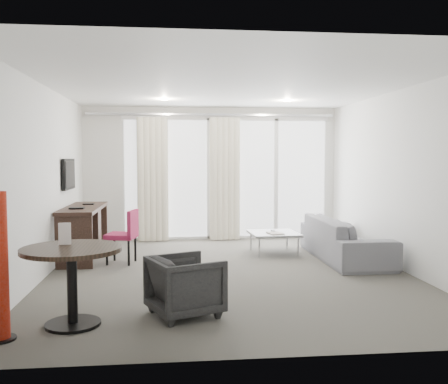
{
  "coord_description": "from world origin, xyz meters",
  "views": [
    {
      "loc": [
        -0.79,
        -6.87,
        1.63
      ],
      "look_at": [
        0.0,
        0.6,
        1.1
      ],
      "focal_mm": 40.0,
      "sensor_mm": 36.0,
      "label": 1
    }
  ],
  "objects": [
    {
      "name": "desk",
      "position": [
        -2.2,
        1.29,
        0.41
      ],
      "size": [
        0.55,
        1.77,
        0.83
      ],
      "primitive_type": null,
      "color": "black",
      "rests_on": "floor"
    },
    {
      "name": "remote",
      "position": [
        0.93,
        1.45,
        0.36
      ],
      "size": [
        0.05,
        0.16,
        0.02
      ],
      "primitive_type": null,
      "rotation": [
        0.0,
        0.0,
        0.01
      ],
      "color": "black",
      "rests_on": "coffee_table"
    },
    {
      "name": "downlight_b",
      "position": [
        1.2,
        1.6,
        2.59
      ],
      "size": [
        0.12,
        0.12,
        0.02
      ],
      "primitive_type": "cylinder",
      "color": "#FFE0B2",
      "rests_on": "ceiling"
    },
    {
      "name": "coffee_table",
      "position": [
        0.93,
        1.36,
        0.18
      ],
      "size": [
        0.83,
        0.83,
        0.36
      ],
      "primitive_type": null,
      "rotation": [
        0.0,
        0.0,
        0.05
      ],
      "color": "gray",
      "rests_on": "floor"
    },
    {
      "name": "magazine",
      "position": [
        0.92,
        1.21,
        0.36
      ],
      "size": [
        0.26,
        0.31,
        0.02
      ],
      "primitive_type": null,
      "rotation": [
        0.0,
        0.0,
        0.2
      ],
      "color": "gray",
      "rests_on": "coffee_table"
    },
    {
      "name": "window_frame",
      "position": [
        0.3,
        2.97,
        1.2
      ],
      "size": [
        4.1,
        0.06,
        2.44
      ],
      "primitive_type": null,
      "color": "white",
      "rests_on": "ground"
    },
    {
      "name": "tv",
      "position": [
        -2.46,
        1.45,
        1.35
      ],
      "size": [
        0.05,
        0.8,
        0.5
      ],
      "primitive_type": null,
      "color": "black",
      "rests_on": "wall_left"
    },
    {
      "name": "curtain_right",
      "position": [
        0.25,
        2.82,
        1.2
      ],
      "size": [
        0.6,
        0.2,
        2.38
      ],
      "primitive_type": null,
      "color": "#EBE2C6",
      "rests_on": "ground"
    },
    {
      "name": "tub_armchair",
      "position": [
        -0.66,
        -1.82,
        0.31
      ],
      "size": [
        0.88,
        0.87,
        0.62
      ],
      "primitive_type": "imported",
      "rotation": [
        0.0,
        0.0,
        1.97
      ],
      "color": "#242424",
      "rests_on": "floor"
    },
    {
      "name": "balustrade",
      "position": [
        0.3,
        5.95,
        0.5
      ],
      "size": [
        5.5,
        0.06,
        1.05
      ],
      "primitive_type": null,
      "color": "#B2B2B7",
      "rests_on": "terrace_slab"
    },
    {
      "name": "curtain_left",
      "position": [
        -1.15,
        2.82,
        1.2
      ],
      "size": [
        0.6,
        0.2,
        2.38
      ],
      "primitive_type": null,
      "color": "#EBE2C6",
      "rests_on": "ground"
    },
    {
      "name": "wall_right",
      "position": [
        2.5,
        0.0,
        1.3
      ],
      "size": [
        0.0,
        6.0,
        2.6
      ],
      "primitive_type": "cube",
      "color": "silver",
      "rests_on": "ground"
    },
    {
      "name": "downlight_a",
      "position": [
        -0.9,
        1.6,
        2.59
      ],
      "size": [
        0.12,
        0.12,
        0.02
      ],
      "primitive_type": "cylinder",
      "color": "#FFE0B2",
      "rests_on": "ceiling"
    },
    {
      "name": "wall_front",
      "position": [
        0.0,
        -3.0,
        1.3
      ],
      "size": [
        5.0,
        0.0,
        2.6
      ],
      "primitive_type": "cube",
      "color": "silver",
      "rests_on": "ground"
    },
    {
      "name": "rattan_chair_b",
      "position": [
        1.61,
        4.62,
        0.43
      ],
      "size": [
        0.6,
        0.6,
        0.86
      ],
      "primitive_type": null,
      "rotation": [
        0.0,
        0.0,
        0.02
      ],
      "color": "brown",
      "rests_on": "terrace_slab"
    },
    {
      "name": "rattan_chair_a",
      "position": [
        1.0,
        4.01,
        0.37
      ],
      "size": [
        0.61,
        0.61,
        0.73
      ],
      "primitive_type": null,
      "rotation": [
        0.0,
        0.0,
        0.25
      ],
      "color": "brown",
      "rests_on": "terrace_slab"
    },
    {
      "name": "desk_chair",
      "position": [
        -1.56,
        0.82,
        0.41
      ],
      "size": [
        0.53,
        0.51,
        0.83
      ],
      "primitive_type": null,
      "rotation": [
        0.0,
        0.0,
        -0.22
      ],
      "color": "#951D43",
      "rests_on": "floor"
    },
    {
      "name": "round_table",
      "position": [
        -1.75,
        -2.02,
        0.38
      ],
      "size": [
        1.23,
        1.23,
        0.76
      ],
      "primitive_type": null,
      "rotation": [
        0.0,
        0.0,
        0.35
      ],
      "color": "black",
      "rests_on": "floor"
    },
    {
      "name": "terrace_slab",
      "position": [
        0.3,
        4.5,
        -0.06
      ],
      "size": [
        5.6,
        3.0,
        0.12
      ],
      "primitive_type": "cube",
      "color": "#4D4D50",
      "rests_on": "ground"
    },
    {
      "name": "wall_left",
      "position": [
        -2.5,
        0.0,
        1.3
      ],
      "size": [
        0.0,
        6.0,
        2.6
      ],
      "primitive_type": "cube",
      "color": "silver",
      "rests_on": "ground"
    },
    {
      "name": "sofa",
      "position": [
        1.97,
        0.78,
        0.33
      ],
      "size": [
        0.87,
        2.24,
        0.65
      ],
      "primitive_type": "imported",
      "rotation": [
        0.0,
        0.0,
        1.57
      ],
      "color": "slate",
      "rests_on": "floor"
    },
    {
      "name": "rattan_table",
      "position": [
        1.21,
        3.53,
        0.27
      ],
      "size": [
        0.7,
        0.7,
        0.54
      ],
      "primitive_type": null,
      "rotation": [
        0.0,
        0.0,
        0.38
      ],
      "color": "brown",
      "rests_on": "terrace_slab"
    },
    {
      "name": "menu_card",
      "position": [
        -1.84,
        -1.87,
        0.72
      ],
      "size": [
        0.12,
        0.03,
        0.22
      ],
      "primitive_type": null,
      "rotation": [
        0.0,
        0.0,
        0.09
      ],
      "color": "white",
      "rests_on": "round_table"
    },
    {
      "name": "window_panel",
      "position": [
        0.3,
        2.98,
        1.2
      ],
      "size": [
        4.0,
        0.02,
        2.38
      ],
      "primitive_type": null,
      "color": "white",
      "rests_on": "ground"
    },
    {
      "name": "ceiling",
      "position": [
        0.0,
        0.0,
        2.6
      ],
      "size": [
        5.0,
        6.0,
        0.0
      ],
      "primitive_type": "cube",
      "color": "white",
      "rests_on": "ground"
    },
    {
      "name": "floor",
      "position": [
        0.0,
        0.0,
        0.0
      ],
      "size": [
        5.0,
        6.0,
        0.0
      ],
      "primitive_type": "cube",
      "color": "#4E4B44",
      "rests_on": "ground"
    },
    {
      "name": "curtain_track",
      "position": [
        0.0,
        2.82,
        2.45
      ],
      "size": [
        4.8,
        0.04,
        0.04
      ],
      "primitive_type": null,
      "color": "#B2B2B7",
      "rests_on": "ceiling"
    }
  ]
}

